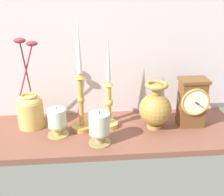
% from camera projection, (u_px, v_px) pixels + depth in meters
% --- Properties ---
extents(ground_plane, '(1.00, 0.36, 0.02)m').
position_uv_depth(ground_plane, '(116.00, 132.00, 1.23)').
color(ground_plane, brown).
extents(back_wall, '(1.20, 0.02, 0.65)m').
position_uv_depth(back_wall, '(112.00, 40.00, 1.27)').
color(back_wall, silver).
rests_on(back_wall, ground_plane).
extents(mantel_clock, '(0.11, 0.10, 0.20)m').
position_uv_depth(mantel_clock, '(192.00, 102.00, 1.22)').
color(mantel_clock, brown).
rests_on(mantel_clock, ground_plane).
extents(candlestick_tall_left, '(0.09, 0.09, 0.44)m').
position_uv_depth(candlestick_tall_left, '(81.00, 94.00, 1.17)').
color(candlestick_tall_left, '#B28B40').
rests_on(candlestick_tall_left, ground_plane).
extents(candlestick_tall_center, '(0.08, 0.08, 0.39)m').
position_uv_depth(candlestick_tall_center, '(108.00, 99.00, 1.20)').
color(candlestick_tall_center, '#D1B658').
rests_on(candlestick_tall_center, ground_plane).
extents(brass_vase_bulbous, '(0.13, 0.13, 0.19)m').
position_uv_depth(brass_vase_bulbous, '(155.00, 108.00, 1.21)').
color(brass_vase_bulbous, '#AA873F').
rests_on(brass_vase_bulbous, ground_plane).
extents(brass_vase_jar, '(0.11, 0.10, 0.37)m').
position_uv_depth(brass_vase_jar, '(30.00, 108.00, 1.22)').
color(brass_vase_jar, '#D9B25E').
rests_on(brass_vase_jar, ground_plane).
extents(pillar_candle_front, '(0.08, 0.08, 0.12)m').
position_uv_depth(pillar_candle_front, '(57.00, 121.00, 1.16)').
color(pillar_candle_front, tan).
rests_on(pillar_candle_front, ground_plane).
extents(pillar_candle_near_clock, '(0.08, 0.08, 0.13)m').
position_uv_depth(pillar_candle_near_clock, '(99.00, 127.00, 1.10)').
color(pillar_candle_near_clock, tan).
rests_on(pillar_candle_near_clock, ground_plane).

